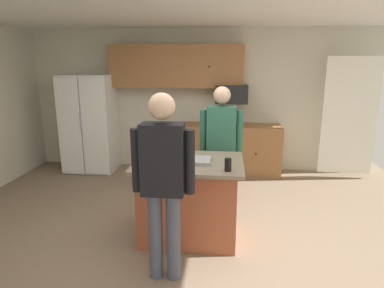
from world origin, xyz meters
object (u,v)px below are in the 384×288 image
(mug_blue_stoneware, at_px, (155,157))
(serving_tray, at_px, (191,160))
(microwave_over_range, at_px, (232,94))
(person_guest_right, at_px, (221,141))
(refrigerator, at_px, (90,123))
(person_guest_left, at_px, (163,176))
(tumbler_amber, at_px, (184,148))
(glass_pilsner, at_px, (228,165))
(glass_stout_tall, at_px, (164,146))
(mug_ceramic_white, at_px, (153,164))
(glass_short_whisky, at_px, (165,152))
(kitchen_island, at_px, (189,199))

(mug_blue_stoneware, relative_size, serving_tray, 0.28)
(microwave_over_range, relative_size, person_guest_right, 0.33)
(refrigerator, distance_m, person_guest_left, 3.67)
(tumbler_amber, height_order, serving_tray, tumbler_amber)
(person_guest_left, xyz_separation_m, glass_pilsner, (0.58, 0.50, -0.04))
(mug_blue_stoneware, bearing_deg, refrigerator, 126.63)
(glass_pilsner, bearing_deg, person_guest_left, -139.02)
(glass_stout_tall, xyz_separation_m, mug_blue_stoneware, (-0.04, -0.35, -0.04))
(microwave_over_range, distance_m, mug_ceramic_white, 2.88)
(serving_tray, bearing_deg, glass_pilsner, -32.02)
(refrigerator, xyz_separation_m, serving_tray, (2.15, -2.33, 0.06))
(person_guest_left, distance_m, serving_tray, 0.78)
(person_guest_left, bearing_deg, tumbler_amber, 7.34)
(glass_stout_tall, bearing_deg, mug_blue_stoneware, -96.93)
(glass_short_whisky, xyz_separation_m, glass_pilsner, (0.73, -0.41, 0.00))
(person_guest_left, relative_size, mug_ceramic_white, 13.49)
(microwave_over_range, xyz_separation_m, mug_blue_stoneware, (-0.87, -2.45, -0.47))
(kitchen_island, bearing_deg, serving_tray, -60.63)
(person_guest_right, bearing_deg, microwave_over_range, -160.50)
(glass_pilsner, relative_size, mug_blue_stoneware, 1.10)
(glass_short_whisky, height_order, tumbler_amber, tumbler_amber)
(person_guest_right, bearing_deg, mug_ceramic_white, -8.49)
(refrigerator, distance_m, mug_blue_stoneware, 2.91)
(kitchen_island, relative_size, glass_stout_tall, 7.19)
(glass_short_whisky, relative_size, serving_tray, 0.29)
(refrigerator, relative_size, person_guest_left, 1.01)
(glass_stout_tall, height_order, mug_ceramic_white, glass_stout_tall)
(glass_short_whisky, relative_size, mug_ceramic_white, 0.96)
(glass_pilsner, xyz_separation_m, serving_tray, (-0.41, 0.26, -0.05))
(microwave_over_range, relative_size, serving_tray, 1.27)
(kitchen_island, relative_size, tumbler_amber, 7.26)
(glass_stout_tall, xyz_separation_m, tumbler_amber, (0.25, -0.06, -0.00))
(person_guest_left, relative_size, person_guest_right, 1.04)
(glass_short_whisky, xyz_separation_m, mug_ceramic_white, (-0.05, -0.41, -0.01))
(refrigerator, xyz_separation_m, glass_pilsner, (2.56, -2.59, 0.10))
(mug_blue_stoneware, xyz_separation_m, tumbler_amber, (0.29, 0.30, 0.03))
(glass_pilsner, bearing_deg, mug_blue_stoneware, 162.71)
(refrigerator, bearing_deg, mug_blue_stoneware, -53.37)
(kitchen_island, bearing_deg, mug_ceramic_white, -138.13)
(refrigerator, distance_m, mug_ceramic_white, 3.15)
(mug_blue_stoneware, height_order, mug_ceramic_white, same)
(refrigerator, relative_size, glass_short_whisky, 14.12)
(person_guest_right, xyz_separation_m, glass_stout_tall, (-0.68, -0.45, 0.02))
(refrigerator, xyz_separation_m, microwave_over_range, (2.60, 0.12, 0.56))
(glass_pilsner, height_order, mug_blue_stoneware, glass_pilsner)
(refrigerator, xyz_separation_m, glass_short_whisky, (1.82, -2.18, 0.10))
(mug_blue_stoneware, xyz_separation_m, mug_ceramic_white, (0.04, -0.26, 0.00))
(glass_pilsner, relative_size, mug_ceramic_white, 1.02)
(person_guest_left, distance_m, mug_ceramic_white, 0.53)
(microwave_over_range, bearing_deg, mug_blue_stoneware, -109.44)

